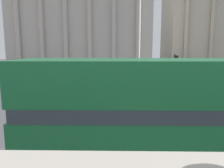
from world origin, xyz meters
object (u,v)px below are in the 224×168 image
double_decker_bus (175,114)px  traffic_light_near (133,92)px  car_maroon (106,80)px  car_silver (117,92)px  plaza_building_right (222,30)px  pedestrian_olive (186,94)px  plaza_building_left (83,29)px  traffic_light_mid (175,72)px

double_decker_bus → traffic_light_near: 5.21m
car_maroon → car_silver: same height
plaza_building_right → traffic_light_near: size_ratio=9.65×
traffic_light_near → pedestrian_olive: traffic_light_near is taller
car_maroon → plaza_building_right: bearing=-108.0°
plaza_building_left → car_silver: (7.45, -29.47, -8.34)m
plaza_building_left → car_maroon: plaza_building_left is taller
double_decker_bus → traffic_light_mid: bearing=74.5°
plaza_building_right → traffic_light_mid: 49.91m
traffic_light_mid → double_decker_bus: bearing=-104.7°
plaza_building_left → plaza_building_right: bearing=18.7°
traffic_light_near → traffic_light_mid: size_ratio=0.77×
double_decker_bus → plaza_building_right: bearing=62.8°
traffic_light_near → car_silver: size_ratio=0.76×
double_decker_bus → car_silver: 12.73m
double_decker_bus → car_silver: bearing=98.1°
traffic_light_near → traffic_light_mid: 7.11m
traffic_light_near → traffic_light_mid: (3.93, 5.89, 0.58)m
plaza_building_left → pedestrian_olive: plaza_building_left is taller
plaza_building_right → car_silver: size_ratio=7.37×
car_silver → pedestrian_olive: (5.58, -2.41, 0.33)m
plaza_building_left → traffic_light_near: plaza_building_left is taller
traffic_light_near → pedestrian_olive: 6.90m
car_silver → pedestrian_olive: bearing=-19.7°
plaza_building_right → traffic_light_mid: (-23.97, -43.18, -7.19)m
plaza_building_right → car_silver: plaza_building_right is taller
plaza_building_left → pedestrian_olive: size_ratio=16.49×
car_silver → plaza_building_right: bearing=59.1°
traffic_light_mid → pedestrian_olive: size_ratio=2.34×
traffic_light_mid → car_silver: size_ratio=0.99×
plaza_building_left → double_decker_bus: bearing=-77.4°
car_maroon → car_silver: bearing=124.0°
car_silver → traffic_light_near: bearing=-79.4°
traffic_light_mid → car_maroon: bearing=124.2°
car_maroon → pedestrian_olive: (6.99, -10.12, 0.33)m
car_maroon → traffic_light_mid: bearing=147.8°
traffic_light_mid → pedestrian_olive: bearing=-51.4°
double_decker_bus → plaza_building_right: size_ratio=0.35×
traffic_light_mid → pedestrian_olive: (0.75, -0.94, -1.67)m
traffic_light_near → car_maroon: size_ratio=0.76×
plaza_building_right → car_maroon: bearing=-131.6°
plaza_building_right → pedestrian_olive: plaza_building_right is taller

